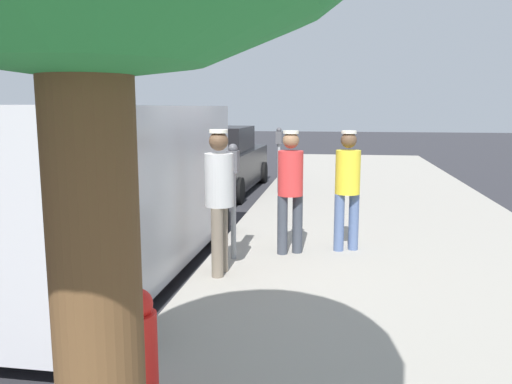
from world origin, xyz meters
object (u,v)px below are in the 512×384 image
object	(u,v)px
pedestrian_in_red	(290,184)
parked_van	(104,188)
pedestrian_in_yellow	(348,183)
parked_sedan_ahead	(218,162)
fire_hydrant	(139,355)
parking_meter_near	(233,181)
pedestrian_in_gray	(219,192)
traffic_light_corner	(44,64)
parking_meter_far	(279,149)

from	to	relation	value
pedestrian_in_red	parked_van	world-z (taller)	parked_van
pedestrian_in_yellow	parked_sedan_ahead	distance (m)	6.44
pedestrian_in_red	fire_hydrant	size ratio (longest dim) A/B	1.95
pedestrian_in_red	parked_sedan_ahead	distance (m)	6.36
parking_meter_near	fire_hydrant	distance (m)	3.64
pedestrian_in_yellow	pedestrian_in_red	bearing A→B (deg)	-159.76
pedestrian_in_gray	pedestrian_in_yellow	distance (m)	2.00
parked_van	traffic_light_corner	distance (m)	12.47
parking_meter_near	pedestrian_in_red	xyz separation A→B (m)	(0.71, 0.36, -0.07)
pedestrian_in_red	parked_van	size ratio (longest dim) A/B	0.32
traffic_light_corner	fire_hydrant	bearing A→B (deg)	-57.81
parking_meter_near	pedestrian_in_yellow	xyz separation A→B (m)	(1.48, 0.65, -0.08)
pedestrian_in_yellow	parked_sedan_ahead	size ratio (longest dim) A/B	0.38
pedestrian_in_gray	parked_sedan_ahead	bearing A→B (deg)	103.16
pedestrian_in_gray	parked_van	xyz separation A→B (m)	(-1.47, 0.07, 0.01)
parking_meter_near	pedestrian_in_gray	bearing A→B (deg)	-92.92
pedestrian_in_yellow	parked_van	size ratio (longest dim) A/B	0.32
parking_meter_near	parking_meter_far	world-z (taller)	same
pedestrian_in_gray	pedestrian_in_yellow	xyz separation A→B (m)	(1.51, 1.31, -0.04)
parked_van	fire_hydrant	size ratio (longest dim) A/B	6.06
parking_meter_far	parked_van	xyz separation A→B (m)	(-1.50, -5.97, -0.03)
parking_meter_near	pedestrian_in_gray	xyz separation A→B (m)	(-0.03, -0.67, -0.04)
traffic_light_corner	parked_van	bearing A→B (deg)	-56.68
traffic_light_corner	fire_hydrant	distance (m)	15.90
pedestrian_in_red	pedestrian_in_yellow	xyz separation A→B (m)	(0.76, 0.28, -0.00)
pedestrian_in_gray	parked_van	size ratio (longest dim) A/B	0.33
parked_van	fire_hydrant	bearing A→B (deg)	-61.89
pedestrian_in_yellow	traffic_light_corner	world-z (taller)	traffic_light_corner
parking_meter_far	pedestrian_in_red	xyz separation A→B (m)	(0.71, -5.01, -0.07)
pedestrian_in_gray	pedestrian_in_red	xyz separation A→B (m)	(0.75, 1.03, -0.03)
pedestrian_in_yellow	parked_van	distance (m)	3.22
parked_van	pedestrian_in_yellow	bearing A→B (deg)	22.63
parked_van	parked_sedan_ahead	bearing A→B (deg)	91.28
parking_meter_near	parked_sedan_ahead	size ratio (longest dim) A/B	0.34
pedestrian_in_gray	parking_meter_far	bearing A→B (deg)	89.68
parking_meter_far	fire_hydrant	xyz separation A→B (m)	(0.10, -8.96, -0.61)
parking_meter_near	pedestrian_in_red	bearing A→B (deg)	27.06
pedestrian_in_red	fire_hydrant	distance (m)	4.04
parking_meter_near	parked_van	bearing A→B (deg)	-158.37
parked_van	parked_sedan_ahead	xyz separation A→B (m)	(-0.15, 6.85, -0.41)
parking_meter_near	parking_meter_far	size ratio (longest dim) A/B	1.00
pedestrian_in_gray	pedestrian_in_red	world-z (taller)	pedestrian_in_gray
traffic_light_corner	parking_meter_near	bearing A→B (deg)	-49.51
pedestrian_in_gray	fire_hydrant	size ratio (longest dim) A/B	2.01
parked_sedan_ahead	fire_hydrant	xyz separation A→B (m)	(1.75, -9.85, -0.18)
fire_hydrant	parked_sedan_ahead	bearing A→B (deg)	100.10
fire_hydrant	pedestrian_in_gray	bearing A→B (deg)	92.62
pedestrian_in_gray	traffic_light_corner	distance (m)	13.37
pedestrian_in_gray	traffic_light_corner	bearing A→B (deg)	128.49
parking_meter_near	traffic_light_corner	size ratio (longest dim) A/B	0.29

